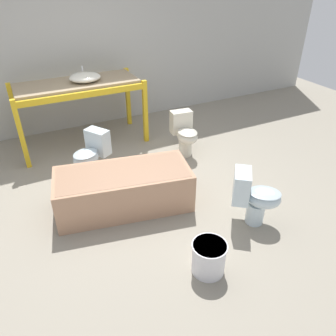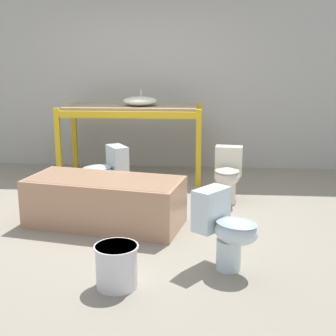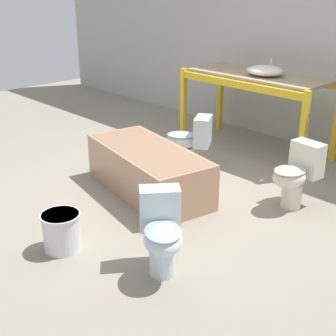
# 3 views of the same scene
# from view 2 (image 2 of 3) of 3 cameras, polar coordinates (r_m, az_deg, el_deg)

# --- Properties ---
(ground_plane) EXTENTS (12.00, 12.00, 0.00)m
(ground_plane) POSITION_cam_2_polar(r_m,az_deg,el_deg) (5.38, -5.31, -5.43)
(ground_plane) COLOR gray
(warehouse_wall_rear) EXTENTS (10.80, 0.08, 3.20)m
(warehouse_wall_rear) POSITION_cam_2_polar(r_m,az_deg,el_deg) (7.38, -2.50, 12.51)
(warehouse_wall_rear) COLOR #ADADA8
(warehouse_wall_rear) RESTS_ON ground_plane
(shelving_rack) EXTENTS (1.99, 0.88, 1.05)m
(shelving_rack) POSITION_cam_2_polar(r_m,az_deg,el_deg) (6.70, -4.44, 6.36)
(shelving_rack) COLOR gold
(shelving_rack) RESTS_ON ground_plane
(sink_basin) EXTENTS (0.48, 0.43, 0.21)m
(sink_basin) POSITION_cam_2_polar(r_m,az_deg,el_deg) (6.62, -3.43, 8.15)
(sink_basin) COLOR silver
(sink_basin) RESTS_ON shelving_rack
(bathtub_main) EXTENTS (1.72, 1.00, 0.50)m
(bathtub_main) POSITION_cam_2_polar(r_m,az_deg,el_deg) (4.96, -7.70, -3.67)
(bathtub_main) COLOR tan
(bathtub_main) RESTS_ON ground_plane
(toilet_near) EXTENTS (0.37, 0.57, 0.67)m
(toilet_near) POSITION_cam_2_polar(r_m,az_deg,el_deg) (5.65, 7.28, -0.70)
(toilet_near) COLOR silver
(toilet_near) RESTS_ON ground_plane
(toilet_far) EXTENTS (0.63, 0.55, 0.67)m
(toilet_far) POSITION_cam_2_polar(r_m,az_deg,el_deg) (5.76, -7.60, -0.44)
(toilet_far) COLOR silver
(toilet_far) RESTS_ON ground_plane
(toilet_extra) EXTENTS (0.62, 0.58, 0.67)m
(toilet_extra) POSITION_cam_2_polar(r_m,az_deg,el_deg) (3.94, 7.05, -7.21)
(toilet_extra) COLOR silver
(toilet_extra) RESTS_ON ground_plane
(bucket_white) EXTENTS (0.35, 0.35, 0.34)m
(bucket_white) POSITION_cam_2_polar(r_m,az_deg,el_deg) (3.71, -6.28, -11.70)
(bucket_white) COLOR silver
(bucket_white) RESTS_ON ground_plane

